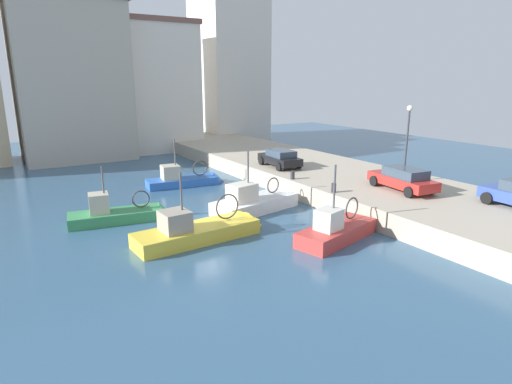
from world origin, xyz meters
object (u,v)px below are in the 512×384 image
(fishing_boat_yellow, at_px, (203,236))
(quay_streetlamp, at_px, (408,131))
(fishing_boat_blue, at_px, (187,183))
(parked_car_black, at_px, (280,158))
(mooring_bollard_south, at_px, (334,188))
(parked_car_red, at_px, (403,179))
(mooring_bollard_mid, at_px, (293,175))
(fishing_boat_green, at_px, (123,219))
(fishing_boat_red, at_px, (340,236))
(fishing_boat_white, at_px, (259,207))

(fishing_boat_yellow, bearing_deg, quay_streetlamp, -1.54)
(quay_streetlamp, bearing_deg, fishing_boat_blue, 133.31)
(parked_car_black, bearing_deg, fishing_boat_yellow, -142.28)
(mooring_bollard_south, bearing_deg, parked_car_red, -25.23)
(parked_car_red, bearing_deg, mooring_bollard_mid, 123.22)
(fishing_boat_yellow, bearing_deg, parked_car_black, 37.72)
(fishing_boat_green, distance_m, parked_car_black, 12.97)
(fishing_boat_red, xyz_separation_m, fishing_boat_blue, (-2.10, 14.09, 0.02))
(fishing_boat_green, distance_m, mooring_bollard_mid, 11.06)
(fishing_boat_blue, height_order, parked_car_red, fishing_boat_blue)
(fishing_boat_yellow, xyz_separation_m, fishing_boat_green, (-2.59, 4.88, 0.00))
(parked_car_red, xyz_separation_m, quay_streetlamp, (1.86, 1.46, 2.55))
(parked_car_red, bearing_deg, fishing_boat_green, 155.49)
(fishing_boat_white, bearing_deg, mooring_bollard_mid, 20.24)
(fishing_boat_blue, relative_size, quay_streetlamp, 1.24)
(fishing_boat_red, distance_m, quay_streetlamp, 9.83)
(fishing_boat_green, xyz_separation_m, quay_streetlamp, (16.58, -5.26, 4.33))
(mooring_bollard_south, xyz_separation_m, quay_streetlamp, (5.65, -0.33, 2.98))
(fishing_boat_yellow, xyz_separation_m, parked_car_black, (9.95, 7.70, 1.74))
(fishing_boat_blue, height_order, fishing_boat_white, fishing_boat_white)
(fishing_boat_green, height_order, quay_streetlamp, quay_streetlamp)
(parked_car_black, bearing_deg, quay_streetlamp, -63.41)
(fishing_boat_red, distance_m, fishing_boat_blue, 14.25)
(fishing_boat_white, bearing_deg, fishing_boat_blue, 99.39)
(mooring_bollard_mid, bearing_deg, quay_streetlamp, -37.45)
(parked_car_red, bearing_deg, fishing_boat_white, 147.76)
(fishing_boat_blue, distance_m, fishing_boat_white, 8.02)
(fishing_boat_green, relative_size, fishing_boat_blue, 0.99)
(fishing_boat_blue, xyz_separation_m, fishing_boat_white, (1.31, -7.91, -0.01))
(parked_car_black, bearing_deg, mooring_bollard_south, -101.73)
(fishing_boat_white, bearing_deg, parked_car_red, -32.24)
(fishing_boat_white, relative_size, parked_car_red, 1.42)
(fishing_boat_red, height_order, parked_car_black, fishing_boat_red)
(parked_car_black, relative_size, quay_streetlamp, 0.82)
(fishing_boat_white, relative_size, parked_car_black, 1.62)
(parked_car_red, distance_m, quay_streetlamp, 3.48)
(fishing_boat_blue, height_order, mooring_bollard_south, fishing_boat_blue)
(fishing_boat_white, height_order, parked_car_red, fishing_boat_white)
(fishing_boat_red, distance_m, fishing_boat_white, 6.24)
(parked_car_black, distance_m, mooring_bollard_mid, 4.10)
(fishing_boat_green, bearing_deg, mooring_bollard_mid, -4.86)
(fishing_boat_green, distance_m, fishing_boat_red, 11.81)
(fishing_boat_blue, bearing_deg, mooring_bollard_mid, -54.74)
(mooring_bollard_mid, bearing_deg, fishing_boat_blue, 125.26)
(fishing_boat_yellow, xyz_separation_m, fishing_boat_white, (4.95, 2.70, 0.01))
(mooring_bollard_mid, distance_m, quay_streetlamp, 7.72)
(fishing_boat_yellow, height_order, parked_car_red, fishing_boat_yellow)
(parked_car_black, height_order, quay_streetlamp, quay_streetlamp)
(parked_car_black, bearing_deg, fishing_boat_blue, 155.27)
(fishing_boat_white, relative_size, quay_streetlamp, 1.32)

